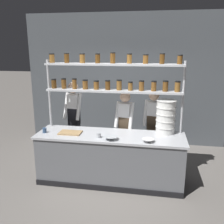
{
  "coord_description": "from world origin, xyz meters",
  "views": [
    {
      "loc": [
        0.75,
        -4.17,
        2.45
      ],
      "look_at": [
        0.0,
        0.2,
        1.29
      ],
      "focal_mm": 40.0,
      "sensor_mm": 36.0,
      "label": 1
    }
  ],
  "objects_px": {
    "chef_right": "(153,124)",
    "serving_cup_by_board": "(45,130)",
    "chef_center": "(125,126)",
    "container_stack": "(166,117)",
    "serving_cup_front": "(99,135)",
    "spice_shelf_unit": "(113,81)",
    "prep_bowl_near_left": "(111,138)",
    "prep_bowl_center_front": "(148,141)",
    "cutting_board": "(70,133)",
    "chef_left": "(74,117)"
  },
  "relations": [
    {
      "from": "serving_cup_front",
      "to": "container_stack",
      "type": "bearing_deg",
      "value": 21.71
    },
    {
      "from": "chef_left",
      "to": "prep_bowl_near_left",
      "type": "relative_size",
      "value": 7.4
    },
    {
      "from": "prep_bowl_near_left",
      "to": "container_stack",
      "type": "bearing_deg",
      "value": 29.56
    },
    {
      "from": "chef_left",
      "to": "container_stack",
      "type": "xyz_separation_m",
      "value": [
        1.89,
        -0.45,
        0.21
      ]
    },
    {
      "from": "spice_shelf_unit",
      "to": "container_stack",
      "type": "height_order",
      "value": "spice_shelf_unit"
    },
    {
      "from": "serving_cup_by_board",
      "to": "chef_right",
      "type": "bearing_deg",
      "value": 22.31
    },
    {
      "from": "spice_shelf_unit",
      "to": "chef_left",
      "type": "distance_m",
      "value": 1.29
    },
    {
      "from": "cutting_board",
      "to": "serving_cup_front",
      "type": "xyz_separation_m",
      "value": [
        0.57,
        -0.13,
        0.03
      ]
    },
    {
      "from": "spice_shelf_unit",
      "to": "prep_bowl_near_left",
      "type": "height_order",
      "value": "spice_shelf_unit"
    },
    {
      "from": "container_stack",
      "to": "prep_bowl_near_left",
      "type": "bearing_deg",
      "value": -150.44
    },
    {
      "from": "chef_left",
      "to": "prep_bowl_center_front",
      "type": "height_order",
      "value": "chef_left"
    },
    {
      "from": "chef_right",
      "to": "container_stack",
      "type": "height_order",
      "value": "chef_right"
    },
    {
      "from": "chef_right",
      "to": "serving_cup_by_board",
      "type": "distance_m",
      "value": 2.12
    },
    {
      "from": "chef_right",
      "to": "cutting_board",
      "type": "xyz_separation_m",
      "value": [
        -1.48,
        -0.76,
        -0.01
      ]
    },
    {
      "from": "chef_left",
      "to": "prep_bowl_near_left",
      "type": "xyz_separation_m",
      "value": [
        0.97,
        -0.97,
        -0.06
      ]
    },
    {
      "from": "spice_shelf_unit",
      "to": "cutting_board",
      "type": "xyz_separation_m",
      "value": [
        -0.73,
        -0.38,
        -0.92
      ]
    },
    {
      "from": "container_stack",
      "to": "prep_bowl_near_left",
      "type": "distance_m",
      "value": 1.09
    },
    {
      "from": "prep_bowl_center_front",
      "to": "serving_cup_by_board",
      "type": "height_order",
      "value": "serving_cup_by_board"
    },
    {
      "from": "spice_shelf_unit",
      "to": "prep_bowl_center_front",
      "type": "height_order",
      "value": "spice_shelf_unit"
    },
    {
      "from": "chef_left",
      "to": "serving_cup_front",
      "type": "xyz_separation_m",
      "value": [
        0.74,
        -0.9,
        -0.05
      ]
    },
    {
      "from": "chef_right",
      "to": "spice_shelf_unit",
      "type": "bearing_deg",
      "value": -143.41
    },
    {
      "from": "chef_center",
      "to": "prep_bowl_center_front",
      "type": "xyz_separation_m",
      "value": [
        0.49,
        -0.81,
        0.02
      ]
    },
    {
      "from": "spice_shelf_unit",
      "to": "prep_bowl_near_left",
      "type": "xyz_separation_m",
      "value": [
        0.06,
        -0.58,
        -0.9
      ]
    },
    {
      "from": "cutting_board",
      "to": "serving_cup_front",
      "type": "distance_m",
      "value": 0.58
    },
    {
      "from": "serving_cup_front",
      "to": "serving_cup_by_board",
      "type": "relative_size",
      "value": 0.94
    },
    {
      "from": "serving_cup_by_board",
      "to": "container_stack",
      "type": "bearing_deg",
      "value": 9.61
    },
    {
      "from": "spice_shelf_unit",
      "to": "serving_cup_by_board",
      "type": "bearing_deg",
      "value": -160.49
    },
    {
      "from": "spice_shelf_unit",
      "to": "chef_left",
      "type": "bearing_deg",
      "value": 156.75
    },
    {
      "from": "chef_right",
      "to": "serving_cup_front",
      "type": "distance_m",
      "value": 1.28
    },
    {
      "from": "chef_left",
      "to": "prep_bowl_center_front",
      "type": "xyz_separation_m",
      "value": [
        1.59,
        -0.97,
        -0.07
      ]
    },
    {
      "from": "prep_bowl_center_front",
      "to": "container_stack",
      "type": "bearing_deg",
      "value": 60.75
    },
    {
      "from": "spice_shelf_unit",
      "to": "serving_cup_front",
      "type": "bearing_deg",
      "value": -107.66
    },
    {
      "from": "chef_left",
      "to": "serving_cup_by_board",
      "type": "distance_m",
      "value": 0.87
    },
    {
      "from": "spice_shelf_unit",
      "to": "chef_center",
      "type": "height_order",
      "value": "spice_shelf_unit"
    },
    {
      "from": "chef_right",
      "to": "prep_bowl_near_left",
      "type": "height_order",
      "value": "chef_right"
    },
    {
      "from": "chef_center",
      "to": "prep_bowl_near_left",
      "type": "height_order",
      "value": "chef_center"
    },
    {
      "from": "chef_right",
      "to": "prep_bowl_near_left",
      "type": "bearing_deg",
      "value": -115.91
    },
    {
      "from": "chef_center",
      "to": "prep_bowl_center_front",
      "type": "height_order",
      "value": "chef_center"
    },
    {
      "from": "chef_center",
      "to": "serving_cup_by_board",
      "type": "bearing_deg",
      "value": -145.62
    },
    {
      "from": "serving_cup_by_board",
      "to": "prep_bowl_center_front",
      "type": "bearing_deg",
      "value": -4.58
    },
    {
      "from": "chef_left",
      "to": "chef_right",
      "type": "xyz_separation_m",
      "value": [
        1.66,
        -0.01,
        -0.08
      ]
    },
    {
      "from": "cutting_board",
      "to": "prep_bowl_center_front",
      "type": "height_order",
      "value": "prep_bowl_center_front"
    },
    {
      "from": "chef_center",
      "to": "cutting_board",
      "type": "xyz_separation_m",
      "value": [
        -0.93,
        -0.61,
        0.01
      ]
    },
    {
      "from": "cutting_board",
      "to": "prep_bowl_near_left",
      "type": "bearing_deg",
      "value": -14.18
    },
    {
      "from": "chef_center",
      "to": "container_stack",
      "type": "relative_size",
      "value": 2.63
    },
    {
      "from": "chef_right",
      "to": "cutting_board",
      "type": "distance_m",
      "value": 1.66
    },
    {
      "from": "container_stack",
      "to": "prep_bowl_near_left",
      "type": "xyz_separation_m",
      "value": [
        -0.92,
        -0.52,
        -0.28
      ]
    },
    {
      "from": "prep_bowl_center_front",
      "to": "serving_cup_front",
      "type": "relative_size",
      "value": 2.38
    },
    {
      "from": "chef_right",
      "to": "cutting_board",
      "type": "bearing_deg",
      "value": -142.93
    },
    {
      "from": "chef_left",
      "to": "chef_right",
      "type": "distance_m",
      "value": 1.66
    }
  ]
}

